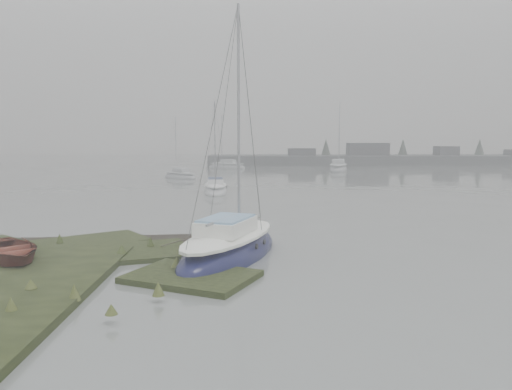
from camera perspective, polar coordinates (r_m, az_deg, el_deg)
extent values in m
plane|color=slate|center=(44.85, -3.49, 1.32)|extent=(160.00, 160.00, 0.00)
cube|color=#4C4F51|center=(80.30, 16.60, 3.81)|extent=(60.00, 8.00, 1.60)
cube|color=#424247|center=(76.06, 5.23, 4.52)|extent=(4.00, 3.00, 2.20)
cube|color=#424247|center=(77.71, 12.61, 4.73)|extent=(6.00, 3.00, 3.00)
cube|color=#424247|center=(81.31, 20.89, 4.35)|extent=(3.00, 3.00, 2.50)
cone|color=#384238|center=(78.52, 8.00, 5.13)|extent=(2.00, 2.00, 3.50)
cone|color=#384238|center=(81.20, 16.43, 4.97)|extent=(2.00, 2.00, 3.50)
cone|color=#384238|center=(85.49, 24.17, 4.73)|extent=(2.00, 2.00, 3.50)
ellipsoid|color=#12143B|center=(17.22, -3.01, -6.81)|extent=(4.39, 6.94, 1.60)
ellipsoid|color=white|center=(17.09, -3.03, -4.72)|extent=(3.69, 5.99, 0.45)
cube|color=white|center=(16.76, -3.42, -3.57)|extent=(2.13, 2.62, 0.47)
cube|color=#7EA6CC|center=(16.71, -3.43, -2.68)|extent=(1.98, 2.41, 0.08)
cylinder|color=#939399|center=(17.55, -2.00, 9.04)|extent=(0.10, 0.10, 7.54)
cylinder|color=#939399|center=(16.54, -3.69, -2.78)|extent=(1.03, 2.49, 0.08)
ellipsoid|color=silver|center=(37.24, -4.65, 0.38)|extent=(2.10, 5.34, 1.27)
ellipsoid|color=white|center=(37.19, -4.66, 1.15)|extent=(1.71, 4.64, 0.36)
cube|color=white|center=(36.94, -4.66, 1.61)|extent=(1.25, 1.87, 0.37)
cube|color=#15234D|center=(36.92, -4.67, 1.93)|extent=(1.17, 1.72, 0.06)
cylinder|color=#939399|center=(37.70, -4.71, 6.17)|extent=(0.08, 0.08, 5.97)
cylinder|color=#939399|center=(36.77, -4.67, 1.91)|extent=(0.22, 2.09, 0.07)
ellipsoid|color=#A2A6AD|center=(51.08, -8.68, 1.99)|extent=(4.46, 4.49, 1.16)
ellipsoid|color=silver|center=(51.05, -8.69, 2.51)|extent=(3.80, 3.84, 0.33)
cube|color=silver|center=(50.87, -8.56, 2.82)|extent=(1.87, 1.88, 0.34)
cube|color=silver|center=(50.86, -8.56, 3.04)|extent=(1.73, 1.73, 0.05)
cylinder|color=#939399|center=(51.42, -9.16, 5.83)|extent=(0.07, 0.07, 5.44)
cylinder|color=#939399|center=(50.75, -8.47, 3.03)|extent=(1.38, 1.40, 0.06)
ellipsoid|color=#9DA0A6|center=(63.00, 9.39, 2.86)|extent=(3.53, 6.82, 1.58)
ellipsoid|color=silver|center=(62.96, 9.40, 3.44)|extent=(2.93, 5.91, 0.45)
cube|color=silver|center=(62.66, 9.39, 3.78)|extent=(1.86, 2.49, 0.47)
cube|color=silver|center=(62.65, 9.40, 4.02)|extent=(1.72, 2.28, 0.07)
cylinder|color=#939399|center=(63.71, 9.50, 7.11)|extent=(0.10, 0.10, 7.44)
cylinder|color=#939399|center=(62.47, 9.39, 4.01)|extent=(0.66, 2.56, 0.08)
ellipsoid|color=#9EA3A7|center=(67.13, -3.36, 3.15)|extent=(5.66, 3.81, 1.31)
ellipsoid|color=white|center=(67.10, -3.37, 3.59)|extent=(4.88, 3.21, 0.37)
cube|color=white|center=(66.98, -3.19, 3.87)|extent=(2.16, 1.81, 0.39)
cube|color=silver|center=(66.97, -3.19, 4.05)|extent=(1.99, 1.68, 0.06)
cylinder|color=#939399|center=(67.32, -3.92, 6.46)|extent=(0.08, 0.08, 6.17)
cylinder|color=#939399|center=(66.90, -3.07, 4.05)|extent=(2.00, 0.94, 0.07)
imported|color=maroon|center=(17.75, -26.45, -5.59)|extent=(4.02, 4.13, 0.70)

